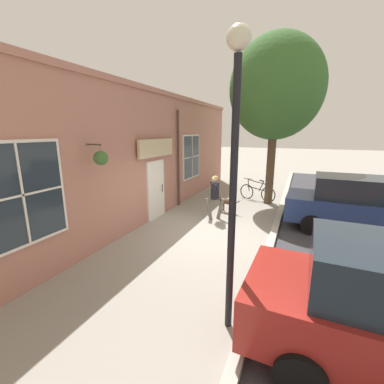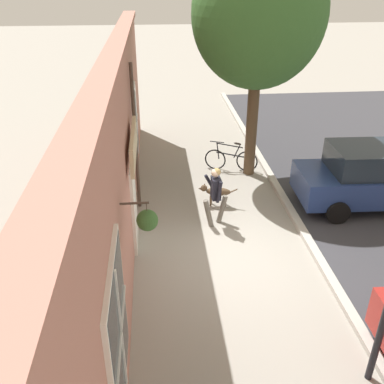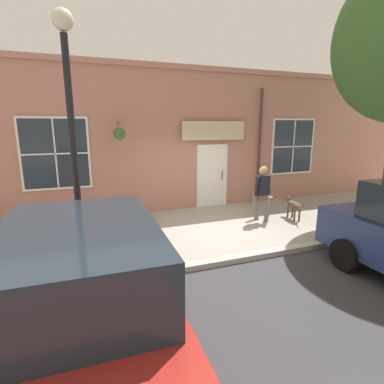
# 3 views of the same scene
# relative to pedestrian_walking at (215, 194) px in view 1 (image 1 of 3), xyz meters

# --- Properties ---
(ground_plane) EXTENTS (90.00, 90.00, 0.00)m
(ground_plane) POSITION_rel_pedestrian_walking_xyz_m (0.15, -1.46, -0.95)
(ground_plane) COLOR gray
(storefront_facade) EXTENTS (0.95, 18.00, 4.54)m
(storefront_facade) POSITION_rel_pedestrian_walking_xyz_m (-2.19, -1.45, 1.33)
(storefront_facade) COLOR #B27566
(storefront_facade) RESTS_ON ground_plane
(pedestrian_walking) EXTENTS (0.67, 0.55, 1.60)m
(pedestrian_walking) POSITION_rel_pedestrian_walking_xyz_m (0.00, 0.00, 0.00)
(pedestrian_walking) COLOR #6B665B
(pedestrian_walking) RESTS_ON ground_plane
(dog_on_leash) EXTENTS (1.08, 0.38, 0.64)m
(dog_on_leash) POSITION_rel_pedestrian_walking_xyz_m (0.16, 0.98, -0.52)
(dog_on_leash) COLOR brown
(dog_on_leash) RESTS_ON ground_plane
(street_tree_by_curb) EXTENTS (3.76, 3.38, 6.89)m
(street_tree_by_curb) POSITION_rel_pedestrian_walking_xyz_m (1.55, 2.96, 3.72)
(street_tree_by_curb) COLOR brown
(street_tree_by_curb) RESTS_ON ground_plane
(leaning_bicycle) EXTENTS (1.68, 0.54, 1.00)m
(leaning_bicycle) POSITION_rel_pedestrian_walking_xyz_m (0.98, 3.30, -0.57)
(leaning_bicycle) COLOR black
(leaning_bicycle) RESTS_ON ground_plane
(parked_car_mid_block) EXTENTS (4.35, 2.05, 1.75)m
(parked_car_mid_block) POSITION_rel_pedestrian_walking_xyz_m (4.48, 0.60, -0.07)
(parked_car_mid_block) COLOR navy
(parked_car_mid_block) RESTS_ON ground_plane
(street_lamp) EXTENTS (0.32, 0.32, 4.42)m
(street_lamp) POSITION_rel_pedestrian_walking_xyz_m (1.85, -4.91, 1.98)
(street_lamp) COLOR black
(street_lamp) RESTS_ON ground_plane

